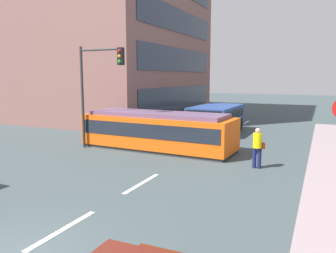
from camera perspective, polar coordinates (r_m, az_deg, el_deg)
The scene contains 12 objects.
ground_plane at distance 15.62m, azimuth 2.74°, elevation -5.42°, with size 120.00×120.00×0.00m, color #3E4B4E.
lane_stripe_1 at distance 9.10m, azimuth -17.26°, elevation -16.20°, with size 0.16×2.40×0.01m, color silver.
lane_stripe_2 at distance 12.14m, azimuth -4.43°, elevation -9.51°, with size 0.16×2.40×0.01m, color silver.
lane_stripe_3 at distance 22.51m, azimuth 9.78°, elevation -1.24°, with size 0.16×2.40×0.01m, color silver.
lane_stripe_4 at distance 28.29m, azimuth 12.91°, elevation 0.63°, with size 0.16×2.40×0.01m, color silver.
corner_building at distance 34.22m, azimuth -12.29°, elevation 18.11°, with size 17.46×17.14×19.20m.
streetcar_tram at distance 17.49m, azimuth -1.77°, elevation -0.61°, with size 8.09×2.92×1.92m.
city_bus at distance 22.64m, azimuth 8.12°, elevation 1.48°, with size 2.62×5.10×1.81m.
pedestrian_crossing at distance 14.31m, azimuth 14.82°, elevation -3.12°, with size 0.49×0.36×1.67m.
parked_sedan_mid at distance 22.71m, azimuth -5.57°, elevation 0.51°, with size 2.17×4.06×1.19m.
parked_sedan_far at distance 27.55m, azimuth 0.46°, elevation 1.94°, with size 2.07×4.21×1.19m.
traffic_light_mast at distance 17.65m, azimuth -11.78°, elevation 7.96°, with size 2.61×0.33×5.25m.
Camera 1 is at (5.64, -4.08, 3.74)m, focal length 36.27 mm.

